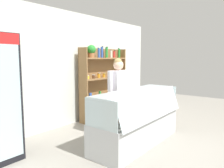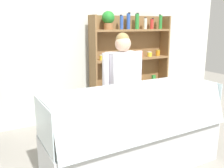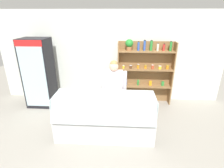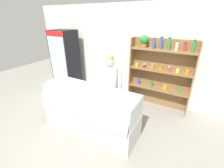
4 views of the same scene
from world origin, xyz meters
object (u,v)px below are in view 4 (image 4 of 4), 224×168
(shelving_unit, at_px, (159,70))
(shop_clerk, at_px, (110,84))
(drinks_fridge, at_px, (66,61))
(deli_display_case, at_px, (90,117))

(shelving_unit, xyz_separation_m, shop_clerk, (-0.83, -1.15, -0.13))
(drinks_fridge, bearing_deg, shop_clerk, -20.55)
(shelving_unit, bearing_deg, drinks_fridge, -173.79)
(drinks_fridge, distance_m, shelving_unit, 3.04)
(shop_clerk, bearing_deg, drinks_fridge, 159.45)
(shelving_unit, height_order, shop_clerk, shelving_unit)
(drinks_fridge, distance_m, deli_display_case, 2.54)
(deli_display_case, distance_m, shop_clerk, 0.86)
(deli_display_case, relative_size, shop_clerk, 1.32)
(shop_clerk, bearing_deg, shelving_unit, 54.22)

